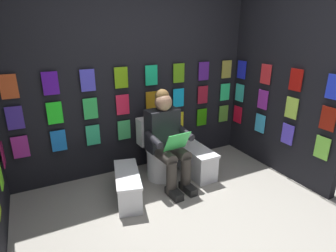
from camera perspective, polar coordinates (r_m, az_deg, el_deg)
The scene contains 7 objects.
ground_plane at distance 2.74m, azimuth 8.96°, elevation -23.75°, with size 30.00×30.00×0.00m, color #9E998E.
display_wall_back at distance 3.68m, azimuth -6.92°, elevation 8.89°, with size 3.38×0.14×2.40m.
display_wall_left at distance 3.88m, azimuth 22.83°, elevation 8.07°, with size 0.14×1.78×2.40m.
toilet at distance 3.64m, azimuth -1.96°, elevation -5.51°, with size 0.42×0.57×0.77m.
person_reading at distance 3.35m, azimuth -0.15°, elevation -2.68°, with size 0.55×0.70×1.19m.
comic_longbox_near at distance 3.80m, azimuth 5.24°, elevation -6.75°, with size 0.28×0.82×0.38m.
comic_longbox_far at distance 3.25m, azimuth -8.34°, elevation -12.15°, with size 0.43×0.75×0.34m.
Camera 1 is at (1.24, 1.57, 1.87)m, focal length 29.43 mm.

